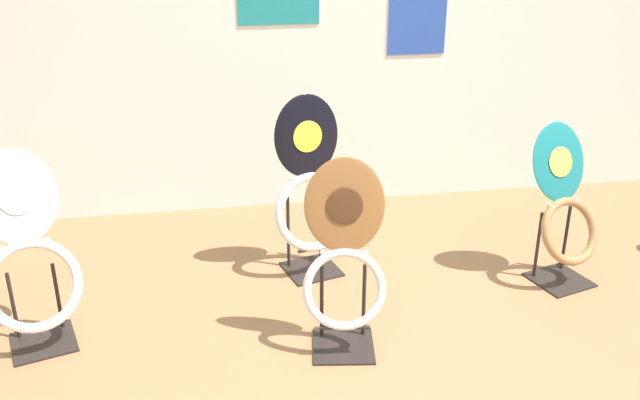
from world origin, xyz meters
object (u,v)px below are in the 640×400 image
Objects in this scene: toilet_seat_display_white_plain at (29,265)px; toilet_seat_display_teal_sax at (565,212)px; toilet_seat_display_woodgrain at (344,270)px; toilet_seat_display_jazz_black at (311,193)px.

toilet_seat_display_teal_sax is at bearing 3.42° from toilet_seat_display_white_plain.
toilet_seat_display_white_plain is at bearing 168.88° from toilet_seat_display_woodgrain.
toilet_seat_display_jazz_black reaches higher than toilet_seat_display_woodgrain.
toilet_seat_display_white_plain and toilet_seat_display_woodgrain have the same top height.
toilet_seat_display_jazz_black reaches higher than toilet_seat_display_white_plain.
toilet_seat_display_woodgrain reaches higher than toilet_seat_display_teal_sax.
toilet_seat_display_white_plain is (-2.64, -0.16, 0.01)m from toilet_seat_display_teal_sax.
toilet_seat_display_jazz_black is 1.09× the size of toilet_seat_display_woodgrain.
toilet_seat_display_teal_sax is 1.33m from toilet_seat_display_woodgrain.
toilet_seat_display_woodgrain is at bearing -11.12° from toilet_seat_display_white_plain.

